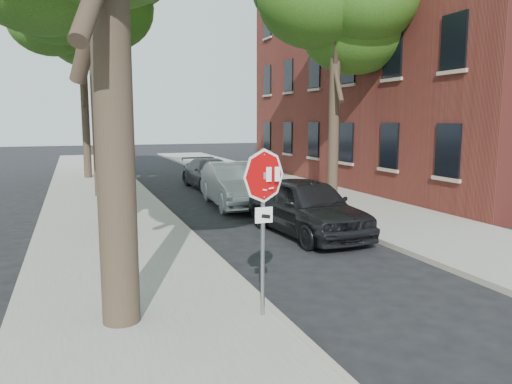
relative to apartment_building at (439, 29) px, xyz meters
The scene contains 12 objects.
ground 21.23m from the apartment_building, 135.00° to the right, with size 120.00×120.00×0.00m, color black.
sidewalk_left 18.27m from the apartment_building, behind, with size 4.00×55.00×0.12m, color gray.
sidewalk_right 11.21m from the apartment_building, 165.96° to the right, with size 4.00×55.00×0.12m, color gray.
curb_left 16.44m from the apartment_building, behind, with size 0.12×55.00×0.13m, color #9E9384.
curb_right 12.75m from the apartment_building, 168.74° to the right, with size 0.12×55.00×0.13m, color #9E9384.
apartment_building is the anchor object (origin of this frame).
stop_sign 21.10m from the apartment_building, 136.35° to the right, with size 0.76×0.34×2.61m.
tree_far 18.18m from the apartment_building, 156.96° to the left, with size 5.29×4.91×9.33m.
tree_right 8.93m from the apartment_building, 154.13° to the right, with size 5.29×4.91×9.33m.
car_a 15.92m from the apartment_building, 142.51° to the right, with size 1.88×4.68×1.59m, color black.
car_b 14.18m from the apartment_building, 162.83° to the right, with size 1.70×4.88×1.61m, color #AFB3B7.
car_c 13.44m from the apartment_building, behind, with size 1.91×4.70×1.36m, color #424146.
Camera 1 is at (-3.36, -6.98, 3.14)m, focal length 35.00 mm.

